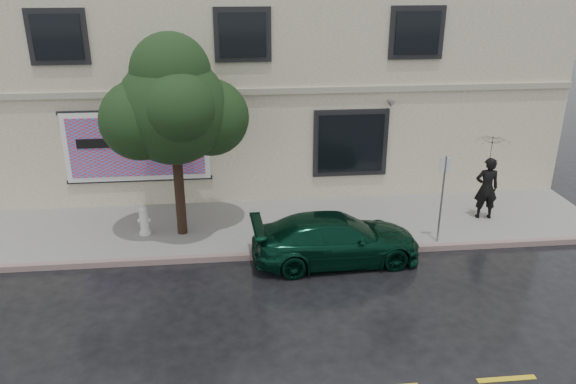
{
  "coord_description": "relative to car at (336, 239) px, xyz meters",
  "views": [
    {
      "loc": [
        -0.39,
        -11.23,
        6.97
      ],
      "look_at": [
        0.99,
        2.2,
        1.53
      ],
      "focal_mm": 35.0,
      "sensor_mm": 36.0,
      "label": 1
    }
  ],
  "objects": [
    {
      "name": "billboard",
      "position": [
        -5.3,
        3.72,
        1.44
      ],
      "size": [
        4.3,
        0.16,
        2.2
      ],
      "color": "white",
      "rests_on": "ground"
    },
    {
      "name": "street_tree",
      "position": [
        -3.96,
        1.72,
        2.97
      ],
      "size": [
        2.8,
        2.8,
        4.86
      ],
      "color": "black",
      "rests_on": "sidewalk"
    },
    {
      "name": "curb",
      "position": [
        -2.1,
        0.3,
        -0.54
      ],
      "size": [
        20.0,
        0.18,
        0.16
      ],
      "primitive_type": "cube",
      "color": "slate",
      "rests_on": "ground"
    },
    {
      "name": "pedestrian",
      "position": [
        4.7,
        1.86,
        0.45
      ],
      "size": [
        0.72,
        0.52,
        1.84
      ],
      "primitive_type": "imported",
      "rotation": [
        0.0,
        0.0,
        3.02
      ],
      "color": "black",
      "rests_on": "sidewalk"
    },
    {
      "name": "fire_hydrant",
      "position": [
        -4.97,
        1.75,
        -0.06
      ],
      "size": [
        0.34,
        0.32,
        0.83
      ],
      "rotation": [
        0.0,
        0.0,
        0.13
      ],
      "color": "silver",
      "rests_on": "sidewalk"
    },
    {
      "name": "ground",
      "position": [
        -2.1,
        -1.2,
        -0.61
      ],
      "size": [
        90.0,
        90.0,
        0.0
      ],
      "primitive_type": "plane",
      "color": "black",
      "rests_on": "ground"
    },
    {
      "name": "building",
      "position": [
        -2.1,
        7.8,
        2.88
      ],
      "size": [
        20.0,
        8.12,
        7.0
      ],
      "color": "beige",
      "rests_on": "ground"
    },
    {
      "name": "car",
      "position": [
        0.0,
        0.0,
        0.0
      ],
      "size": [
        4.32,
        2.1,
        1.23
      ],
      "primitive_type": "imported",
      "rotation": [
        0.0,
        0.0,
        1.63
      ],
      "color": "black",
      "rests_on": "ground"
    },
    {
      "name": "umbrella",
      "position": [
        4.7,
        1.86,
        1.76
      ],
      "size": [
        1.3,
        1.3,
        0.78
      ],
      "primitive_type": "imported",
      "rotation": [
        0.0,
        0.0,
        0.28
      ],
      "color": "black",
      "rests_on": "pedestrian"
    },
    {
      "name": "sign_pole",
      "position": [
        2.85,
        0.5,
        0.98
      ],
      "size": [
        0.29,
        0.05,
        2.39
      ],
      "rotation": [
        0.0,
        0.0,
        0.02
      ],
      "color": "gray",
      "rests_on": "sidewalk"
    },
    {
      "name": "sidewalk",
      "position": [
        -2.1,
        2.05,
        -0.54
      ],
      "size": [
        20.0,
        3.5,
        0.15
      ],
      "primitive_type": "cube",
      "color": "gray",
      "rests_on": "ground"
    }
  ]
}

